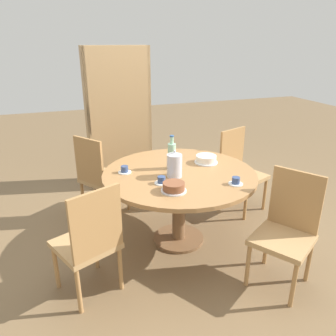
{
  "coord_description": "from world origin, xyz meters",
  "views": [
    {
      "loc": [
        -1.02,
        -2.59,
        1.85
      ],
      "look_at": [
        0.0,
        0.31,
        0.65
      ],
      "focal_mm": 35.0,
      "sensor_mm": 36.0,
      "label": 1
    }
  ],
  "objects_px": {
    "chair_c": "(99,175)",
    "cup_a": "(162,181)",
    "bookshelf": "(119,122)",
    "cake_main": "(206,159)",
    "cake_second": "(174,187)",
    "chair_a": "(286,229)",
    "water_bottle": "(172,155)",
    "chair_b": "(240,169)",
    "chair_d": "(89,241)",
    "cup_b": "(125,170)",
    "cup_c": "(236,181)",
    "coffee_pot": "(174,165)"
  },
  "relations": [
    {
      "from": "chair_b",
      "to": "cup_a",
      "type": "distance_m",
      "value": 1.32
    },
    {
      "from": "chair_b",
      "to": "water_bottle",
      "type": "relative_size",
      "value": 2.86
    },
    {
      "from": "bookshelf",
      "to": "cup_a",
      "type": "relative_size",
      "value": 14.66
    },
    {
      "from": "bookshelf",
      "to": "cake_second",
      "type": "distance_m",
      "value": 1.92
    },
    {
      "from": "coffee_pot",
      "to": "cup_c",
      "type": "bearing_deg",
      "value": -37.61
    },
    {
      "from": "water_bottle",
      "to": "cup_b",
      "type": "bearing_deg",
      "value": 174.23
    },
    {
      "from": "chair_b",
      "to": "cake_second",
      "type": "relative_size",
      "value": 4.46
    },
    {
      "from": "cake_main",
      "to": "cup_a",
      "type": "relative_size",
      "value": 1.87
    },
    {
      "from": "chair_b",
      "to": "chair_d",
      "type": "relative_size",
      "value": 1.0
    },
    {
      "from": "cup_b",
      "to": "chair_d",
      "type": "bearing_deg",
      "value": -123.5
    },
    {
      "from": "chair_a",
      "to": "chair_c",
      "type": "relative_size",
      "value": 1.0
    },
    {
      "from": "chair_a",
      "to": "coffee_pot",
      "type": "xyz_separation_m",
      "value": [
        -0.66,
        0.74,
        0.36
      ]
    },
    {
      "from": "bookshelf",
      "to": "cup_c",
      "type": "height_order",
      "value": "bookshelf"
    },
    {
      "from": "chair_d",
      "to": "bookshelf",
      "type": "relative_size",
      "value": 0.51
    },
    {
      "from": "chair_a",
      "to": "bookshelf",
      "type": "distance_m",
      "value": 2.54
    },
    {
      "from": "cake_main",
      "to": "cup_b",
      "type": "height_order",
      "value": "cake_main"
    },
    {
      "from": "chair_c",
      "to": "cup_a",
      "type": "distance_m",
      "value": 1.07
    },
    {
      "from": "chair_d",
      "to": "cup_a",
      "type": "bearing_deg",
      "value": 179.55
    },
    {
      "from": "chair_a",
      "to": "coffee_pot",
      "type": "distance_m",
      "value": 1.05
    },
    {
      "from": "coffee_pot",
      "to": "cup_a",
      "type": "relative_size",
      "value": 2.0
    },
    {
      "from": "cake_second",
      "to": "water_bottle",
      "type": "bearing_deg",
      "value": 71.82
    },
    {
      "from": "chair_c",
      "to": "water_bottle",
      "type": "bearing_deg",
      "value": -173.0
    },
    {
      "from": "coffee_pot",
      "to": "cake_second",
      "type": "relative_size",
      "value": 1.19
    },
    {
      "from": "bookshelf",
      "to": "cake_second",
      "type": "relative_size",
      "value": 8.69
    },
    {
      "from": "cake_main",
      "to": "cup_b",
      "type": "distance_m",
      "value": 0.81
    },
    {
      "from": "chair_a",
      "to": "cup_b",
      "type": "relative_size",
      "value": 7.53
    },
    {
      "from": "cake_main",
      "to": "chair_b",
      "type": "bearing_deg",
      "value": 25.96
    },
    {
      "from": "cup_b",
      "to": "bookshelf",
      "type": "bearing_deg",
      "value": 80.4
    },
    {
      "from": "chair_c",
      "to": "cake_second",
      "type": "bearing_deg",
      "value": 166.03
    },
    {
      "from": "chair_b",
      "to": "cake_main",
      "type": "distance_m",
      "value": 0.69
    },
    {
      "from": "cup_a",
      "to": "bookshelf",
      "type": "bearing_deg",
      "value": 90.2
    },
    {
      "from": "chair_a",
      "to": "water_bottle",
      "type": "height_order",
      "value": "water_bottle"
    },
    {
      "from": "coffee_pot",
      "to": "cup_c",
      "type": "height_order",
      "value": "coffee_pot"
    },
    {
      "from": "chair_c",
      "to": "water_bottle",
      "type": "xyz_separation_m",
      "value": [
        0.6,
        -0.66,
        0.38
      ]
    },
    {
      "from": "cake_main",
      "to": "cup_a",
      "type": "xyz_separation_m",
      "value": [
        -0.57,
        -0.33,
        -0.01
      ]
    },
    {
      "from": "chair_d",
      "to": "chair_a",
      "type": "bearing_deg",
      "value": 143.06
    },
    {
      "from": "chair_c",
      "to": "cup_b",
      "type": "bearing_deg",
      "value": 159.17
    },
    {
      "from": "chair_a",
      "to": "cup_a",
      "type": "distance_m",
      "value": 1.07
    },
    {
      "from": "chair_a",
      "to": "cake_second",
      "type": "height_order",
      "value": "chair_a"
    },
    {
      "from": "chair_d",
      "to": "chair_c",
      "type": "bearing_deg",
      "value": -125.25
    },
    {
      "from": "water_bottle",
      "to": "bookshelf",
      "type": "bearing_deg",
      "value": 98.17
    },
    {
      "from": "chair_b",
      "to": "cup_c",
      "type": "xyz_separation_m",
      "value": [
        -0.56,
        -0.83,
        0.27
      ]
    },
    {
      "from": "cake_main",
      "to": "cake_second",
      "type": "distance_m",
      "value": 0.73
    },
    {
      "from": "cup_a",
      "to": "cup_b",
      "type": "relative_size",
      "value": 1.0
    },
    {
      "from": "chair_c",
      "to": "coffee_pot",
      "type": "bearing_deg",
      "value": 177.84
    },
    {
      "from": "chair_d",
      "to": "cake_second",
      "type": "bearing_deg",
      "value": 164.74
    },
    {
      "from": "chair_c",
      "to": "chair_a",
      "type": "bearing_deg",
      "value": -177.76
    },
    {
      "from": "cake_main",
      "to": "bookshelf",
      "type": "bearing_deg",
      "value": 112.34
    },
    {
      "from": "cake_second",
      "to": "cup_b",
      "type": "bearing_deg",
      "value": 118.66
    },
    {
      "from": "chair_a",
      "to": "cup_a",
      "type": "bearing_deg",
      "value": -159.42
    }
  ]
}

